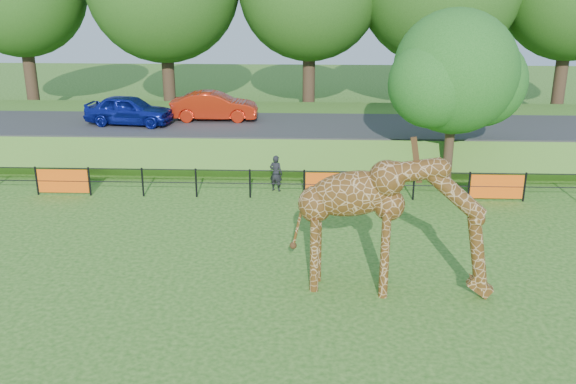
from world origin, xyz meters
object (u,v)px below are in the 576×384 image
Objects in this scene: giraffe at (393,225)px; tree_east at (457,76)px; visitor at (276,173)px; car_blue at (129,110)px; car_red at (214,106)px.

giraffe is 9.74m from tree_east.
visitor is (-3.45, 8.07, -1.15)m from giraffe.
tree_east is at bearing -99.47° from car_blue.
car_red is at bearing -41.80° from visitor.
giraffe is 0.76× the size of tree_east.
car_red is at bearing -66.17° from car_blue.
car_blue is 2.79× the size of visitor.
car_blue is 14.33m from tree_east.
car_red is (-6.66, 14.02, 0.23)m from giraffe.
visitor is at bearing -173.28° from tree_east.
car_red reaches higher than visitor.
giraffe is 3.69× the size of visitor.
visitor is (6.88, -4.86, -1.39)m from car_blue.
visitor is (3.21, -5.95, -1.37)m from car_red.
giraffe reaches higher than visitor.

